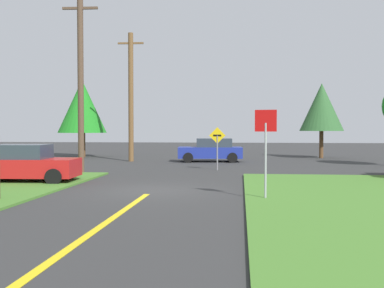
% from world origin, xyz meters
% --- Properties ---
extents(ground_plane, '(120.00, 120.00, 0.00)m').
position_xyz_m(ground_plane, '(0.00, 0.00, 0.00)').
color(ground_plane, '#323232').
extents(lane_stripe_center, '(0.20, 14.00, 0.01)m').
position_xyz_m(lane_stripe_center, '(0.00, -8.00, 0.01)').
color(lane_stripe_center, yellow).
rests_on(lane_stripe_center, ground).
extents(stop_sign, '(0.69, 0.17, 2.89)m').
position_xyz_m(stop_sign, '(4.03, -1.92, 2.00)').
color(stop_sign, '#9EA0A8').
rests_on(stop_sign, ground).
extents(car_approaching_junction, '(4.52, 2.41, 1.62)m').
position_xyz_m(car_approaching_junction, '(1.21, 15.35, 0.81)').
color(car_approaching_junction, navy).
rests_on(car_approaching_junction, ground).
extents(parked_car_near_building, '(4.11, 2.22, 1.62)m').
position_xyz_m(parked_car_near_building, '(-5.74, 1.93, 0.80)').
color(parked_car_near_building, red).
rests_on(parked_car_near_building, ground).
extents(utility_pole_mid, '(1.80, 0.30, 9.07)m').
position_xyz_m(utility_pole_mid, '(-4.82, 6.05, 4.65)').
color(utility_pole_mid, brown).
rests_on(utility_pole_mid, ground).
extents(utility_pole_far, '(1.80, 0.35, 8.95)m').
position_xyz_m(utility_pole_far, '(-4.39, 15.16, 4.56)').
color(utility_pole_far, brown).
rests_on(utility_pole_far, ground).
extents(direction_sign, '(0.90, 0.13, 2.37)m').
position_xyz_m(direction_sign, '(1.96, 8.76, 1.47)').
color(direction_sign, slate).
rests_on(direction_sign, ground).
extents(pine_tree_center, '(3.37, 3.37, 5.82)m').
position_xyz_m(pine_tree_center, '(9.49, 20.22, 3.95)').
color(pine_tree_center, brown).
rests_on(pine_tree_center, ground).
extents(oak_tree_right, '(3.88, 3.88, 6.23)m').
position_xyz_m(oak_tree_right, '(-9.49, 19.71, 4.07)').
color(oak_tree_right, brown).
rests_on(oak_tree_right, ground).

